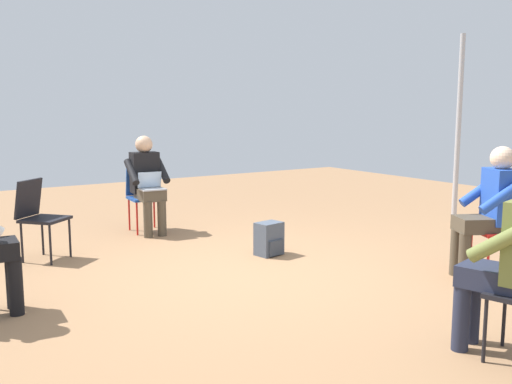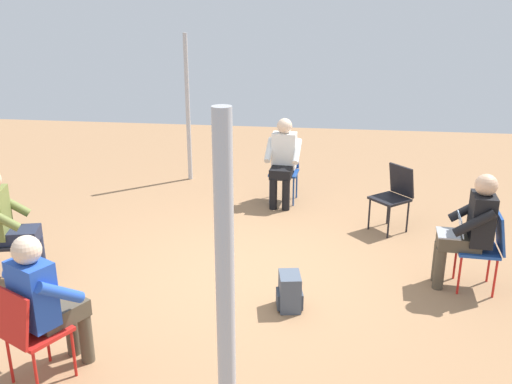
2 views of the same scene
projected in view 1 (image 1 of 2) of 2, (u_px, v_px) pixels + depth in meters
The scene contains 9 objects.
ground_plane at pixel (245, 274), 5.50m from camera, with size 14.59×14.59×0.00m, color #99704C.
chair_northwest at pixel (506, 225), 5.35m from camera, with size 0.57×0.55×0.85m.
chair_south at pixel (144, 193), 7.40m from camera, with size 0.43×0.46×0.85m.
chair_southeast at pixel (39, 213), 5.96m from camera, with size 0.58×0.59×0.85m.
person_with_laptop at pixel (147, 179), 7.22m from camera, with size 0.52×0.54×1.24m.
person_in_blue at pixel (490, 205), 5.31m from camera, with size 0.62×0.62×1.24m.
person_in_olive at pixel (512, 252), 3.56m from camera, with size 0.57×0.58×1.24m.
backpack_near_laptop_user at pixel (269, 241), 6.20m from camera, with size 0.31×0.28×0.36m.
tent_pole_near at pixel (458, 131), 7.66m from camera, with size 0.07×0.07×2.56m, color #B2B2B7.
Camera 1 is at (2.84, 4.51, 1.59)m, focal length 40.00 mm.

